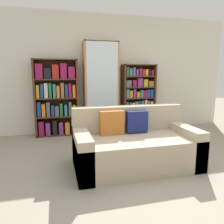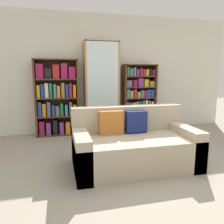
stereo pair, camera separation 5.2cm
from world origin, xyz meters
The scene contains 7 objects.
ground_plane centered at (0.00, 0.00, 0.00)m, with size 16.00×16.00×0.00m, color gray.
wall_back centered at (0.00, 2.57, 1.35)m, with size 6.22×0.06×2.70m.
couch centered at (-0.07, 0.36, 0.30)m, with size 1.76×0.93×0.86m.
bookshelf_left centered at (-1.15, 2.36, 0.82)m, with size 0.93×0.32×1.66m.
display_cabinet centered at (-0.16, 2.35, 1.02)m, with size 0.77×0.36×2.06m.
bookshelf_right centered at (0.76, 2.36, 0.77)m, with size 0.80×0.32×1.57m.
wine_bottle centered at (0.30, 1.98, 0.14)m, with size 0.07×0.07×0.34m.
Camera 2 is at (-1.11, -2.56, 1.36)m, focal length 35.00 mm.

